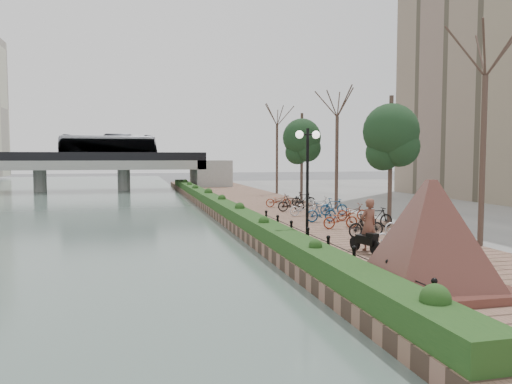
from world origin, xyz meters
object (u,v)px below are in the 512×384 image
object	(u,v)px
lamppost	(308,159)
pedestrian	(369,224)
granite_monument	(430,234)
motorcycle	(365,241)

from	to	relation	value
lamppost	pedestrian	world-z (taller)	lamppost
granite_monument	motorcycle	distance (m)	5.00
pedestrian	lamppost	bearing A→B (deg)	-75.46
motorcycle	pedestrian	xyz separation A→B (m)	(0.34, 0.42, 0.51)
lamppost	pedestrian	bearing A→B (deg)	-62.44
lamppost	motorcycle	size ratio (longest dim) A/B	3.30
lamppost	motorcycle	xyz separation A→B (m)	(1.05, -3.09, -2.86)
motorcycle	pedestrian	size ratio (longest dim) A/B	0.73
granite_monument	lamppost	distance (m)	8.19
motorcycle	granite_monument	bearing A→B (deg)	-110.61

